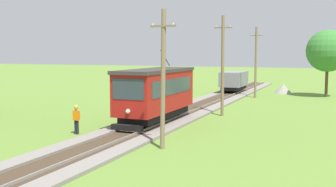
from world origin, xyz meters
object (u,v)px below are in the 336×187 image
freight_car (234,81)px  utility_pole_near_tram (163,78)px  utility_pole_mid (223,65)px  track_worker (76,118)px  utility_pole_far (256,62)px  red_tram (156,93)px  gravel_pile (283,89)px  tree_left_near (328,51)px

freight_car → utility_pole_near_tram: (3.20, -28.84, 2.09)m
utility_pole_mid → track_worker: bearing=-121.3°
utility_pole_mid → utility_pole_far: size_ratio=1.01×
freight_car → utility_pole_far: (3.20, -3.46, 2.38)m
freight_car → utility_pole_mid: size_ratio=0.67×
red_tram → track_worker: red_tram is taller
freight_car → utility_pole_far: size_ratio=0.68×
utility_pole_mid → track_worker: 12.41m
red_tram → utility_pole_mid: utility_pole_mid is taller
freight_car → utility_pole_mid: 17.72m
utility_pole_near_tram → gravel_pile: (2.25, 31.45, -3.08)m
freight_car → tree_left_near: size_ratio=0.70×
utility_pole_far → gravel_pile: bearing=69.6°
utility_pole_mid → tree_left_near: size_ratio=1.04×
freight_car → gravel_pile: 6.13m
utility_pole_near_tram → gravel_pile: 31.68m
red_tram → tree_left_near: size_ratio=1.15×
utility_pole_mid → freight_car: bearing=100.5°
track_worker → tree_left_near: bearing=161.7°
utility_pole_near_tram → utility_pole_far: size_ratio=0.93×
tree_left_near → utility_pole_far: bearing=-152.7°
freight_car → red_tram: bearing=-90.0°
utility_pole_near_tram → utility_pole_mid: size_ratio=0.92×
red_tram → freight_car: red_tram is taller
utility_pole_near_tram → tree_left_near: bearing=76.2°
utility_pole_mid → gravel_pile: size_ratio=3.67×
utility_pole_far → gravel_pile: utility_pole_far is taller
utility_pole_far → gravel_pile: (2.25, 6.07, -3.37)m
utility_pole_near_tram → utility_pole_mid: 11.58m
utility_pole_near_tram → track_worker: utility_pole_near_tram is taller
utility_pole_far → track_worker: size_ratio=4.30×
utility_pole_mid → utility_pole_far: (0.00, 13.80, -0.04)m
utility_pole_mid → utility_pole_far: bearing=90.0°
red_tram → gravel_pile: size_ratio=4.04×
freight_car → track_worker: freight_car is taller
red_tram → utility_pole_near_tram: 7.12m
gravel_pile → tree_left_near: size_ratio=0.28×
freight_car → track_worker: bearing=-96.3°
utility_pole_mid → tree_left_near: utility_pole_mid is taller
freight_car → tree_left_near: 10.94m
utility_pole_near_tram → utility_pole_far: (0.00, 25.38, 0.29)m
freight_car → gravel_pile: size_ratio=2.46×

